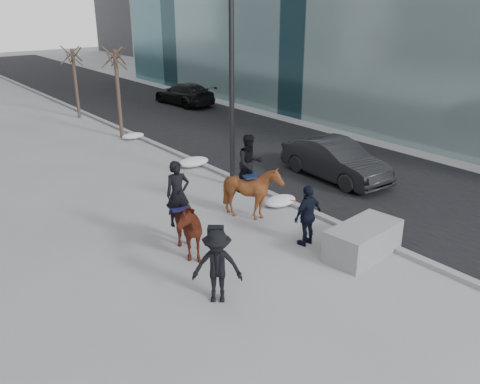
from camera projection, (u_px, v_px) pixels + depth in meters
ground at (268, 257)px, 13.52m from camera, size 120.00×120.00×0.00m
road at (242, 138)px, 24.89m from camera, size 8.00×90.00×0.01m
curb at (172, 151)px, 22.57m from camera, size 0.25×90.00×0.12m
planter at (363, 240)px, 13.48m from camera, size 2.28×1.32×0.87m
car_near at (335, 160)px, 19.06m from camera, size 1.80×4.61×1.50m
car_far at (184, 94)px, 32.30m from camera, size 2.22×4.85×1.37m
tree_near at (118, 90)px, 24.16m from camera, size 1.20×1.20×4.66m
tree_far at (75, 80)px, 28.27m from camera, size 1.20×1.20×4.22m
mounted_left at (182, 221)px, 13.37m from camera, size 1.32×2.14×2.57m
mounted_right at (252, 186)px, 15.58m from camera, size 1.72×1.85×2.65m
feeder at (308, 215)px, 13.93m from camera, size 1.06×0.90×1.75m
camera_crew at (217, 266)px, 11.29m from camera, size 1.29×1.22×1.75m
lamppost at (235, 45)px, 16.75m from camera, size 0.25×2.19×9.09m
snow_piles at (239, 182)px, 18.47m from camera, size 1.39×15.25×0.35m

